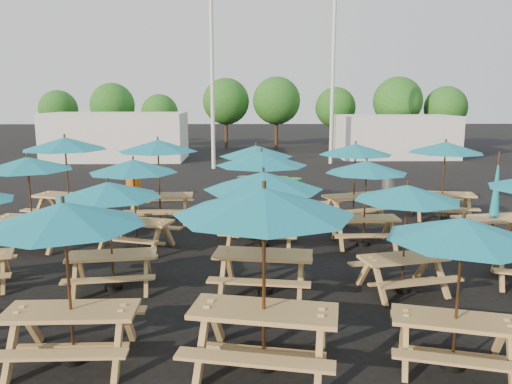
{
  "coord_description": "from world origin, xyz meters",
  "views": [
    {
      "loc": [
        -0.25,
        -12.04,
        3.66
      ],
      "look_at": [
        0.0,
        1.5,
        1.1
      ],
      "focal_mm": 35.0,
      "sensor_mm": 36.0,
      "label": 1
    }
  ],
  "objects_px": {
    "picnic_unit_6": "(134,171)",
    "waste_bin_3": "(294,190)",
    "picnic_unit_3": "(65,148)",
    "waste_bin_2": "(282,188)",
    "picnic_unit_12": "(462,237)",
    "picnic_unit_18": "(494,210)",
    "waste_bin_0": "(134,189)",
    "picnic_unit_19": "(445,151)",
    "picnic_unit_9": "(263,187)",
    "picnic_unit_4": "(64,223)",
    "picnic_unit_15": "(355,153)",
    "picnic_unit_5": "(109,195)",
    "waste_bin_4": "(389,188)",
    "waste_bin_1": "(244,188)",
    "picnic_unit_7": "(158,150)",
    "picnic_unit_2": "(28,168)",
    "picnic_unit_13": "(407,198)",
    "picnic_unit_11": "(256,155)",
    "picnic_unit_10": "(261,164)",
    "picnic_unit_14": "(366,172)",
    "picnic_unit_8": "(264,211)"
  },
  "relations": [
    {
      "from": "picnic_unit_6",
      "to": "waste_bin_3",
      "type": "distance_m",
      "value": 7.46
    },
    {
      "from": "picnic_unit_3",
      "to": "waste_bin_2",
      "type": "height_order",
      "value": "picnic_unit_3"
    },
    {
      "from": "picnic_unit_12",
      "to": "picnic_unit_6",
      "type": "bearing_deg",
      "value": 150.23
    },
    {
      "from": "picnic_unit_18",
      "to": "waste_bin_0",
      "type": "relative_size",
      "value": 2.92
    },
    {
      "from": "picnic_unit_3",
      "to": "waste_bin_3",
      "type": "bearing_deg",
      "value": 41.59
    },
    {
      "from": "picnic_unit_19",
      "to": "picnic_unit_6",
      "type": "bearing_deg",
      "value": -150.26
    },
    {
      "from": "picnic_unit_3",
      "to": "picnic_unit_9",
      "type": "relative_size",
      "value": 1.2
    },
    {
      "from": "picnic_unit_4",
      "to": "waste_bin_0",
      "type": "bearing_deg",
      "value": 97.08
    },
    {
      "from": "picnic_unit_15",
      "to": "waste_bin_0",
      "type": "relative_size",
      "value": 3.42
    },
    {
      "from": "picnic_unit_5",
      "to": "waste_bin_4",
      "type": "xyz_separation_m",
      "value": [
        7.8,
        8.6,
        -1.44
      ]
    },
    {
      "from": "waste_bin_2",
      "to": "picnic_unit_3",
      "type": "bearing_deg",
      "value": -151.94
    },
    {
      "from": "picnic_unit_5",
      "to": "waste_bin_3",
      "type": "height_order",
      "value": "picnic_unit_5"
    },
    {
      "from": "picnic_unit_3",
      "to": "picnic_unit_19",
      "type": "relative_size",
      "value": 1.16
    },
    {
      "from": "picnic_unit_3",
      "to": "waste_bin_1",
      "type": "relative_size",
      "value": 3.68
    },
    {
      "from": "picnic_unit_7",
      "to": "picnic_unit_12",
      "type": "xyz_separation_m",
      "value": [
        5.43,
        -8.33,
        -0.3
      ]
    },
    {
      "from": "waste_bin_3",
      "to": "picnic_unit_2",
      "type": "bearing_deg",
      "value": -141.69
    },
    {
      "from": "waste_bin_3",
      "to": "waste_bin_4",
      "type": "relative_size",
      "value": 1.0
    },
    {
      "from": "picnic_unit_5",
      "to": "picnic_unit_13",
      "type": "bearing_deg",
      "value": -10.23
    },
    {
      "from": "picnic_unit_3",
      "to": "picnic_unit_11",
      "type": "xyz_separation_m",
      "value": [
        5.52,
        0.08,
        -0.22
      ]
    },
    {
      "from": "picnic_unit_9",
      "to": "picnic_unit_13",
      "type": "distance_m",
      "value": 2.68
    },
    {
      "from": "picnic_unit_2",
      "to": "waste_bin_2",
      "type": "height_order",
      "value": "picnic_unit_2"
    },
    {
      "from": "picnic_unit_9",
      "to": "waste_bin_4",
      "type": "relative_size",
      "value": 3.07
    },
    {
      "from": "picnic_unit_6",
      "to": "picnic_unit_15",
      "type": "height_order",
      "value": "picnic_unit_15"
    },
    {
      "from": "picnic_unit_7",
      "to": "waste_bin_3",
      "type": "relative_size",
      "value": 3.02
    },
    {
      "from": "picnic_unit_3",
      "to": "picnic_unit_4",
      "type": "xyz_separation_m",
      "value": [
        2.79,
        -7.93,
        -0.22
      ]
    },
    {
      "from": "picnic_unit_15",
      "to": "picnic_unit_19",
      "type": "relative_size",
      "value": 1.08
    },
    {
      "from": "picnic_unit_10",
      "to": "picnic_unit_14",
      "type": "height_order",
      "value": "picnic_unit_10"
    },
    {
      "from": "picnic_unit_3",
      "to": "picnic_unit_10",
      "type": "bearing_deg",
      "value": -6.13
    },
    {
      "from": "picnic_unit_13",
      "to": "waste_bin_0",
      "type": "bearing_deg",
      "value": 115.47
    },
    {
      "from": "picnic_unit_4",
      "to": "picnic_unit_14",
      "type": "xyz_separation_m",
      "value": [
        5.39,
        5.55,
        -0.14
      ]
    },
    {
      "from": "picnic_unit_10",
      "to": "picnic_unit_12",
      "type": "bearing_deg",
      "value": -57.08
    },
    {
      "from": "waste_bin_1",
      "to": "picnic_unit_7",
      "type": "bearing_deg",
      "value": -125.86
    },
    {
      "from": "picnic_unit_13",
      "to": "waste_bin_4",
      "type": "height_order",
      "value": "picnic_unit_13"
    },
    {
      "from": "picnic_unit_10",
      "to": "waste_bin_1",
      "type": "relative_size",
      "value": 3.17
    },
    {
      "from": "picnic_unit_7",
      "to": "picnic_unit_14",
      "type": "bearing_deg",
      "value": -28.07
    },
    {
      "from": "picnic_unit_4",
      "to": "picnic_unit_12",
      "type": "xyz_separation_m",
      "value": [
        5.28,
        -0.27,
        -0.15
      ]
    },
    {
      "from": "picnic_unit_13",
      "to": "waste_bin_0",
      "type": "relative_size",
      "value": 2.89
    },
    {
      "from": "waste_bin_4",
      "to": "picnic_unit_11",
      "type": "bearing_deg",
      "value": -146.23
    },
    {
      "from": "picnic_unit_18",
      "to": "picnic_unit_19",
      "type": "relative_size",
      "value": 0.92
    },
    {
      "from": "picnic_unit_12",
      "to": "picnic_unit_18",
      "type": "xyz_separation_m",
      "value": [
        3.19,
        5.44,
        -0.88
      ]
    },
    {
      "from": "picnic_unit_10",
      "to": "picnic_unit_11",
      "type": "relative_size",
      "value": 1.13
    },
    {
      "from": "picnic_unit_8",
      "to": "waste_bin_3",
      "type": "distance_m",
      "value": 11.52
    },
    {
      "from": "picnic_unit_7",
      "to": "picnic_unit_19",
      "type": "xyz_separation_m",
      "value": [
        8.57,
        0.24,
        -0.09
      ]
    },
    {
      "from": "picnic_unit_2",
      "to": "picnic_unit_6",
      "type": "distance_m",
      "value": 2.63
    },
    {
      "from": "picnic_unit_4",
      "to": "picnic_unit_10",
      "type": "distance_m",
      "value": 6.18
    },
    {
      "from": "picnic_unit_18",
      "to": "picnic_unit_9",
      "type": "bearing_deg",
      "value": -164.39
    },
    {
      "from": "waste_bin_1",
      "to": "picnic_unit_12",
      "type": "bearing_deg",
      "value": -75.99
    },
    {
      "from": "picnic_unit_14",
      "to": "waste_bin_1",
      "type": "xyz_separation_m",
      "value": [
        -3.05,
        5.96,
        -1.47
      ]
    },
    {
      "from": "picnic_unit_15",
      "to": "waste_bin_0",
      "type": "bearing_deg",
      "value": 137.84
    },
    {
      "from": "picnic_unit_2",
      "to": "picnic_unit_14",
      "type": "bearing_deg",
      "value": 8.06
    }
  ]
}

